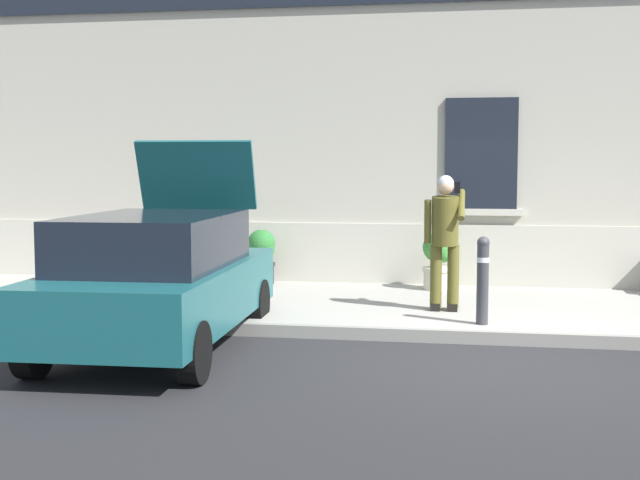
{
  "coord_description": "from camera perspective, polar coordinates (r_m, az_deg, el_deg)",
  "views": [
    {
      "loc": [
        -0.34,
        -8.72,
        2.06
      ],
      "look_at": [
        -2.14,
        1.6,
        1.1
      ],
      "focal_mm": 47.51,
      "sensor_mm": 36.0,
      "label": 1
    }
  ],
  "objects": [
    {
      "name": "sidewalk",
      "position": [
        11.69,
        11.47,
        -4.64
      ],
      "size": [
        24.0,
        3.6,
        0.15
      ],
      "primitive_type": "cube",
      "color": "#99968E",
      "rests_on": "ground"
    },
    {
      "name": "curb_edge",
      "position": [
        9.87,
        11.76,
        -6.48
      ],
      "size": [
        24.0,
        0.12,
        0.15
      ],
      "primitive_type": "cube",
      "color": "gray",
      "rests_on": "ground"
    },
    {
      "name": "hatchback_car_teal",
      "position": [
        9.46,
        -10.79,
        -2.52
      ],
      "size": [
        1.9,
        4.12,
        2.34
      ],
      "color": "#165156",
      "rests_on": "ground"
    },
    {
      "name": "bollard_far_left",
      "position": [
        10.55,
        -5.82,
        -2.13
      ],
      "size": [
        0.15,
        0.15,
        1.04
      ],
      "color": "#333338",
      "rests_on": "sidewalk"
    },
    {
      "name": "planter_cream",
      "position": [
        12.84,
        7.94,
        -1.32
      ],
      "size": [
        0.44,
        0.44,
        0.86
      ],
      "color": "beige",
      "rests_on": "sidewalk"
    },
    {
      "name": "person_on_phone",
      "position": [
        10.94,
        8.42,
        0.42
      ],
      "size": [
        0.51,
        0.47,
        1.75
      ],
      "rotation": [
        0.0,
        0.0,
        0.01
      ],
      "color": "#514C1E",
      "rests_on": "sidewalk"
    },
    {
      "name": "building_facade",
      "position": [
        14.11,
        11.49,
        11.91
      ],
      "size": [
        24.0,
        1.52,
        7.5
      ],
      "color": "#B2AD9E",
      "rests_on": "ground"
    },
    {
      "name": "bollard_near_person",
      "position": [
        10.16,
        10.9,
        -2.47
      ],
      "size": [
        0.15,
        0.15,
        1.04
      ],
      "color": "#333338",
      "rests_on": "sidewalk"
    },
    {
      "name": "ground_plane",
      "position": [
        8.97,
        11.94,
        -8.16
      ],
      "size": [
        80.0,
        80.0,
        0.0
      ],
      "primitive_type": "plane",
      "color": "#232326"
    },
    {
      "name": "planter_charcoal",
      "position": [
        13.38,
        -3.94,
        -1.02
      ],
      "size": [
        0.44,
        0.44,
        0.86
      ],
      "color": "#2D2D30",
      "rests_on": "sidewalk"
    }
  ]
}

